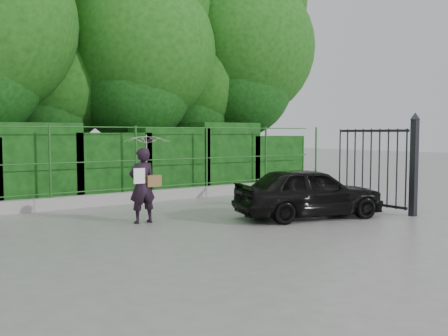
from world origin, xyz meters
TOP-DOWN VIEW (x-y plane):
  - ground at (0.00, 0.00)m, footprint 80.00×80.00m
  - kerb at (0.00, 4.50)m, footprint 14.00×0.25m
  - fence at (0.22, 4.50)m, footprint 14.13×0.06m
  - hedge at (0.07, 5.50)m, footprint 14.20×1.20m
  - trees at (1.14, 7.74)m, footprint 17.10×6.15m
  - gate at (4.60, -0.72)m, footprint 0.22×2.33m
  - woman at (-0.75, 1.59)m, footprint 0.96×0.97m
  - car at (2.49, 0.02)m, footprint 3.60×2.18m

SIDE VIEW (x-z plane):
  - ground at x=0.00m, z-range 0.00..0.00m
  - kerb at x=0.00m, z-range 0.00..0.30m
  - car at x=2.49m, z-range 0.00..1.15m
  - hedge at x=0.07m, z-range -0.12..2.11m
  - gate at x=4.60m, z-range 0.01..2.37m
  - fence at x=0.22m, z-range 0.30..2.10m
  - woman at x=-0.75m, z-range 0.30..2.18m
  - trees at x=1.14m, z-range 0.58..8.66m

